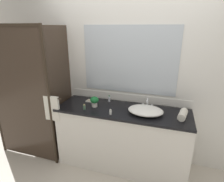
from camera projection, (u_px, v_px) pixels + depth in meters
ground_plane at (121, 164)px, 2.79m from camera, size 8.00×8.00×0.00m
wall_back_with_mirror at (129, 75)px, 2.67m from camera, size 4.40×0.06×2.60m
vanity_cabinet at (122, 138)px, 2.65m from camera, size 1.80×0.58×0.90m
shower_enclosure at (34, 96)px, 2.65m from camera, size 1.20×0.59×2.00m
sink_basin at (146, 110)px, 2.37m from camera, size 0.45×0.34×0.08m
faucet at (147, 105)px, 2.52m from camera, size 0.17×0.13×0.15m
potted_plant at (94, 101)px, 2.56m from camera, size 0.12×0.12×0.15m
soap_dish at (89, 101)px, 2.76m from camera, size 0.10×0.07×0.04m
amenity_bottle_shampoo at (84, 107)px, 2.49m from camera, size 0.03×0.03×0.08m
amenity_bottle_lotion at (109, 99)px, 2.74m from camera, size 0.03×0.03×0.10m
amenity_bottle_body_wash at (111, 112)px, 2.34m from camera, size 0.03×0.03×0.07m
rolled_towel_near_edge at (183, 115)px, 2.25m from camera, size 0.13×0.24×0.09m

